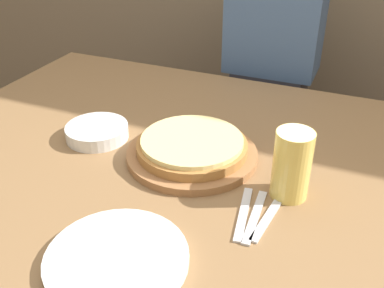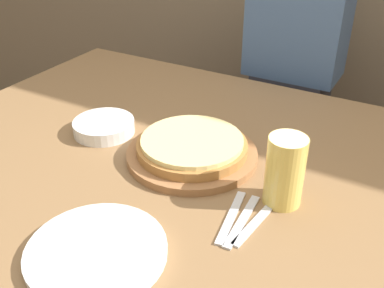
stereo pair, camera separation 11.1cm
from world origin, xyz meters
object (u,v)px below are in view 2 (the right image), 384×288
beer_glass (285,168)px  side_bowl (105,126)px  dinner_knife (242,221)px  fork (231,217)px  diner_person (290,90)px  spoon (253,225)px  pizza_on_board (192,149)px  dinner_plate (97,251)px

beer_glass → side_bowl: bearing=174.1°
beer_glass → dinner_knife: 0.14m
fork → side_bowl: bearing=160.8°
beer_glass → diner_person: bearing=106.7°
spoon → beer_glass: bearing=78.6°
beer_glass → fork: 0.15m
fork → beer_glass: bearing=55.9°
fork → dinner_knife: 0.02m
beer_glass → dinner_knife: beer_glass is taller
pizza_on_board → side_bowl: (-0.28, -0.00, -0.01)m
dinner_plate → dinner_knife: size_ratio=1.49×
side_bowl → spoon: side_bowl is taller
dinner_knife → spoon: size_ratio=1.17×
pizza_on_board → diner_person: 0.73m
pizza_on_board → diner_person: bearing=88.1°
side_bowl → beer_glass: bearing=-5.9°
pizza_on_board → beer_glass: bearing=-12.8°
beer_glass → dinner_plate: bearing=-126.9°
side_bowl → diner_person: size_ratio=0.13×
dinner_plate → diner_person: (0.01, 1.10, -0.10)m
fork → diner_person: bearing=100.4°
dinner_plate → spoon: (0.22, 0.22, -0.01)m
side_bowl → fork: (0.46, -0.16, -0.02)m
dinner_plate → fork: 0.28m
side_bowl → fork: side_bowl is taller
fork → dinner_knife: (0.02, 0.00, 0.00)m
fork → dinner_knife: bearing=0.0°
pizza_on_board → spoon: pizza_on_board is taller
dinner_knife → dinner_plate: bearing=-132.0°
spoon → fork: bearing=180.0°
pizza_on_board → dinner_knife: pizza_on_board is taller
spoon → diner_person: diner_person is taller
fork → spoon: same height
dinner_plate → side_bowl: size_ratio=1.58×
beer_glass → fork: size_ratio=0.89×
beer_glass → spoon: (-0.02, -0.11, -0.08)m
pizza_on_board → dinner_knife: bearing=-37.8°
dinner_plate → diner_person: bearing=89.4°
pizza_on_board → beer_glass: size_ratio=2.07×
fork → spoon: bearing=0.0°
side_bowl → dinner_knife: 0.51m
dinner_knife → spoon: (0.02, 0.00, 0.00)m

